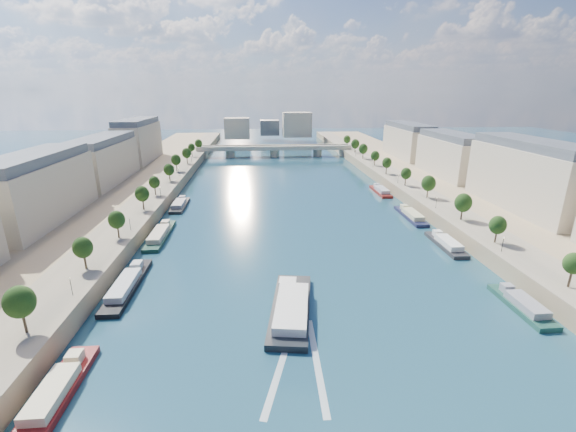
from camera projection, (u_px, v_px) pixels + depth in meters
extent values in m
plane|color=#0D2739|center=(290.00, 213.00, 153.60)|extent=(700.00, 700.00, 0.00)
cube|color=#9E8460|center=(103.00, 211.00, 147.34)|extent=(44.00, 520.00, 5.00)
cube|color=#9E8460|center=(464.00, 203.00, 158.30)|extent=(44.00, 520.00, 5.00)
cube|color=gray|center=(143.00, 204.00, 147.69)|extent=(14.00, 520.00, 0.10)
cube|color=gray|center=(430.00, 197.00, 156.36)|extent=(14.00, 520.00, 0.10)
cylinder|color=#382B1E|center=(27.00, 321.00, 69.60)|extent=(0.50, 0.50, 3.82)
ellipsoid|color=#193210|center=(23.00, 303.00, 68.48)|extent=(4.80, 4.80, 5.52)
cylinder|color=#382B1E|center=(83.00, 264.00, 92.33)|extent=(0.50, 0.50, 3.82)
ellipsoid|color=#193210|center=(81.00, 250.00, 91.21)|extent=(4.80, 4.80, 5.52)
cylinder|color=#382B1E|center=(117.00, 230.00, 115.06)|extent=(0.50, 0.50, 3.82)
ellipsoid|color=#193210|center=(116.00, 218.00, 113.94)|extent=(4.80, 4.80, 5.52)
cylinder|color=#382B1E|center=(140.00, 206.00, 137.79)|extent=(0.50, 0.50, 3.82)
ellipsoid|color=#193210|center=(139.00, 197.00, 136.67)|extent=(4.80, 4.80, 5.52)
cylinder|color=#382B1E|center=(156.00, 190.00, 160.52)|extent=(0.50, 0.50, 3.82)
ellipsoid|color=#193210|center=(156.00, 182.00, 159.40)|extent=(4.80, 4.80, 5.52)
cylinder|color=#382B1E|center=(169.00, 178.00, 183.25)|extent=(0.50, 0.50, 3.82)
ellipsoid|color=#193210|center=(168.00, 170.00, 182.12)|extent=(4.80, 4.80, 5.52)
cylinder|color=#382B1E|center=(178.00, 168.00, 205.97)|extent=(0.50, 0.50, 3.82)
ellipsoid|color=#193210|center=(178.00, 161.00, 204.85)|extent=(4.80, 4.80, 5.52)
cylinder|color=#382B1E|center=(186.00, 160.00, 228.70)|extent=(0.50, 0.50, 3.82)
ellipsoid|color=#193210|center=(186.00, 154.00, 227.58)|extent=(4.80, 4.80, 5.52)
cylinder|color=#382B1E|center=(192.00, 154.00, 251.43)|extent=(0.50, 0.50, 3.82)
ellipsoid|color=#193210|center=(192.00, 148.00, 250.31)|extent=(4.80, 4.80, 5.52)
cylinder|color=#382B1E|center=(198.00, 149.00, 274.16)|extent=(0.50, 0.50, 3.82)
ellipsoid|color=#193210|center=(197.00, 143.00, 273.04)|extent=(4.80, 4.80, 5.52)
cylinder|color=#382B1E|center=(565.00, 278.00, 85.55)|extent=(0.50, 0.50, 3.82)
ellipsoid|color=#193210|center=(569.00, 263.00, 84.42)|extent=(4.80, 4.80, 5.52)
cylinder|color=#382B1E|center=(500.00, 238.00, 108.27)|extent=(0.50, 0.50, 3.82)
ellipsoid|color=#193210|center=(502.00, 226.00, 107.15)|extent=(4.80, 4.80, 5.52)
cylinder|color=#382B1E|center=(458.00, 213.00, 131.00)|extent=(0.50, 0.50, 3.82)
ellipsoid|color=#193210|center=(459.00, 202.00, 129.88)|extent=(4.80, 4.80, 5.52)
cylinder|color=#382B1E|center=(428.00, 194.00, 153.73)|extent=(0.50, 0.50, 3.82)
ellipsoid|color=#193210|center=(429.00, 186.00, 152.61)|extent=(4.80, 4.80, 5.52)
cylinder|color=#382B1E|center=(406.00, 181.00, 176.46)|extent=(0.50, 0.50, 3.82)
ellipsoid|color=#193210|center=(406.00, 173.00, 175.34)|extent=(4.80, 4.80, 5.52)
cylinder|color=#382B1E|center=(388.00, 171.00, 199.19)|extent=(0.50, 0.50, 3.82)
ellipsoid|color=#193210|center=(389.00, 164.00, 198.07)|extent=(4.80, 4.80, 5.52)
cylinder|color=#382B1E|center=(375.00, 162.00, 221.92)|extent=(0.50, 0.50, 3.82)
ellipsoid|color=#193210|center=(375.00, 156.00, 220.80)|extent=(4.80, 4.80, 5.52)
cylinder|color=#382B1E|center=(364.00, 156.00, 244.65)|extent=(0.50, 0.50, 3.82)
ellipsoid|color=#193210|center=(364.00, 150.00, 243.53)|extent=(4.80, 4.80, 5.52)
cylinder|color=#382B1E|center=(355.00, 150.00, 267.38)|extent=(0.50, 0.50, 3.82)
ellipsoid|color=#193210|center=(355.00, 145.00, 266.26)|extent=(4.80, 4.80, 5.52)
cylinder|color=#382B1E|center=(347.00, 145.00, 290.11)|extent=(0.50, 0.50, 3.82)
ellipsoid|color=#193210|center=(347.00, 140.00, 288.99)|extent=(4.80, 4.80, 5.52)
cylinder|color=black|center=(71.00, 287.00, 81.13)|extent=(0.14, 0.14, 4.00)
sphere|color=#FFE5B2|center=(70.00, 279.00, 80.47)|extent=(0.36, 0.36, 0.36)
cylinder|color=black|center=(130.00, 225.00, 119.01)|extent=(0.14, 0.14, 4.00)
sphere|color=#FFE5B2|center=(129.00, 218.00, 118.35)|extent=(0.36, 0.36, 0.36)
cylinder|color=black|center=(160.00, 192.00, 156.89)|extent=(0.14, 0.14, 4.00)
sphere|color=#FFE5B2|center=(160.00, 187.00, 156.24)|extent=(0.36, 0.36, 0.36)
cylinder|color=black|center=(179.00, 172.00, 194.77)|extent=(0.14, 0.14, 4.00)
sphere|color=#FFE5B2|center=(178.00, 168.00, 194.12)|extent=(0.36, 0.36, 0.36)
cylinder|color=black|center=(191.00, 159.00, 232.65)|extent=(0.14, 0.14, 4.00)
sphere|color=#FFE5B2|center=(191.00, 155.00, 232.00)|extent=(0.36, 0.36, 0.36)
cylinder|color=black|center=(502.00, 245.00, 103.32)|extent=(0.14, 0.14, 4.00)
sphere|color=#FFE5B2|center=(504.00, 238.00, 102.67)|extent=(0.36, 0.36, 0.36)
cylinder|color=black|center=(436.00, 203.00, 141.20)|extent=(0.14, 0.14, 4.00)
sphere|color=#FFE5B2|center=(437.00, 198.00, 140.55)|extent=(0.36, 0.36, 0.36)
cylinder|color=black|center=(398.00, 179.00, 179.09)|extent=(0.14, 0.14, 4.00)
sphere|color=#FFE5B2|center=(398.00, 175.00, 178.43)|extent=(0.36, 0.36, 0.36)
cylinder|color=black|center=(373.00, 164.00, 216.97)|extent=(0.14, 0.14, 4.00)
sphere|color=#FFE5B2|center=(373.00, 160.00, 216.31)|extent=(0.36, 0.36, 0.36)
cylinder|color=black|center=(356.00, 153.00, 254.85)|extent=(0.14, 0.14, 4.00)
sphere|color=#FFE5B2|center=(356.00, 150.00, 254.19)|extent=(0.36, 0.36, 0.36)
cube|color=#C0AE93|center=(38.00, 191.00, 126.35)|extent=(16.00, 52.00, 20.00)
cube|color=#474C54|center=(30.00, 156.00, 122.73)|extent=(14.72, 50.44, 3.20)
cube|color=#C0AE93|center=(104.00, 160.00, 181.28)|extent=(16.00, 52.00, 20.00)
cube|color=#474C54|center=(100.00, 136.00, 177.66)|extent=(14.72, 50.44, 3.20)
cube|color=#C0AE93|center=(139.00, 144.00, 236.21)|extent=(16.00, 52.00, 20.00)
cube|color=#474C54|center=(137.00, 125.00, 232.59)|extent=(14.72, 50.44, 3.20)
cube|color=#C0AE93|center=(528.00, 182.00, 139.29)|extent=(16.00, 52.00, 20.00)
cube|color=#474C54|center=(534.00, 150.00, 135.67)|extent=(14.72, 50.44, 3.20)
cube|color=#C0AE93|center=(451.00, 156.00, 194.22)|extent=(16.00, 52.00, 20.00)
cube|color=#474C54|center=(454.00, 132.00, 190.60)|extent=(14.72, 50.44, 3.20)
cube|color=#C0AE93|center=(408.00, 141.00, 249.15)|extent=(16.00, 52.00, 20.00)
cube|color=#474C54|center=(410.00, 123.00, 245.53)|extent=(14.72, 50.44, 3.20)
cube|color=#C0AE93|center=(237.00, 128.00, 345.83)|extent=(22.00, 18.00, 18.00)
cube|color=#C0AE93|center=(297.00, 124.00, 358.86)|extent=(26.00, 20.00, 22.00)
cube|color=#474C54|center=(270.00, 128.00, 372.41)|extent=(18.00, 16.00, 14.00)
cube|color=#C1B79E|center=(274.00, 148.00, 281.40)|extent=(112.00, 11.00, 2.20)
cube|color=#C1B79E|center=(275.00, 147.00, 276.20)|extent=(112.00, 0.80, 0.90)
cube|color=#C1B79E|center=(274.00, 145.00, 285.67)|extent=(112.00, 0.80, 0.90)
cylinder|color=#C1B79E|center=(231.00, 154.00, 280.12)|extent=(6.40, 6.40, 5.00)
cylinder|color=#C1B79E|center=(274.00, 153.00, 282.55)|extent=(6.40, 6.40, 5.00)
cylinder|color=#C1B79E|center=(318.00, 153.00, 284.99)|extent=(6.40, 6.40, 5.00)
cube|color=#C1B79E|center=(203.00, 154.00, 278.60)|extent=(6.00, 12.00, 5.00)
cube|color=#C1B79E|center=(344.00, 152.00, 286.51)|extent=(6.00, 12.00, 5.00)
cube|color=black|center=(291.00, 309.00, 85.16)|extent=(12.42, 29.61, 2.05)
cube|color=silver|center=(292.00, 307.00, 82.38)|extent=(9.45, 19.45, 1.85)
cube|color=silver|center=(288.00, 283.00, 92.71)|extent=(4.57, 4.02, 1.80)
cube|color=silver|center=(281.00, 363.00, 68.94)|extent=(8.16, 25.36, 0.04)
cube|color=silver|center=(317.00, 361.00, 69.43)|extent=(1.94, 26.02, 0.04)
cube|color=maroon|center=(59.00, 393.00, 61.82)|extent=(5.00, 21.51, 1.80)
cube|color=beige|center=(51.00, 392.00, 59.66)|extent=(4.10, 11.83, 1.60)
cube|color=beige|center=(75.00, 357.00, 67.37)|extent=(2.50, 2.58, 1.80)
cube|color=black|center=(128.00, 287.00, 95.30)|extent=(5.00, 28.04, 1.80)
cube|color=#B4BBC1|center=(124.00, 285.00, 92.65)|extent=(4.10, 15.42, 1.60)
cube|color=#B4BBC1|center=(137.00, 265.00, 102.71)|extent=(2.50, 3.36, 1.80)
cube|color=#193E2F|center=(160.00, 236.00, 128.07)|extent=(5.00, 27.32, 1.80)
cube|color=beige|center=(158.00, 234.00, 125.47)|extent=(4.10, 15.02, 1.60)
cube|color=beige|center=(165.00, 223.00, 135.27)|extent=(2.50, 3.28, 1.80)
cube|color=black|center=(180.00, 206.00, 161.19)|extent=(5.00, 21.40, 1.80)
cube|color=gray|center=(179.00, 203.00, 159.04)|extent=(4.10, 11.77, 1.60)
cube|color=gray|center=(182.00, 198.00, 166.71)|extent=(2.50, 2.57, 1.80)
cube|color=#1C463C|center=(521.00, 307.00, 86.22)|extent=(5.00, 18.58, 1.80)
cube|color=gray|center=(527.00, 304.00, 84.28)|extent=(4.10, 10.22, 1.60)
cube|color=gray|center=(507.00, 288.00, 90.93)|extent=(2.50, 2.23, 1.80)
cube|color=#27272A|center=(446.00, 245.00, 120.45)|extent=(5.00, 20.53, 1.80)
cube|color=white|center=(449.00, 242.00, 118.36)|extent=(4.10, 11.29, 1.60)
cube|color=white|center=(437.00, 233.00, 125.72)|extent=(2.50, 2.46, 1.80)
cube|color=#1B1E3B|center=(411.00, 217.00, 147.65)|extent=(5.00, 23.65, 1.80)
cube|color=beige|center=(413.00, 214.00, 145.32)|extent=(4.10, 13.01, 1.60)
cube|color=beige|center=(404.00, 207.00, 153.81)|extent=(2.50, 2.84, 1.80)
cube|color=maroon|center=(380.00, 192.00, 183.18)|extent=(5.00, 21.25, 1.80)
cube|color=#A7AAB3|center=(382.00, 190.00, 181.04)|extent=(4.10, 11.69, 1.60)
cube|color=#A7AAB3|center=(377.00, 185.00, 188.66)|extent=(2.50, 2.55, 1.80)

